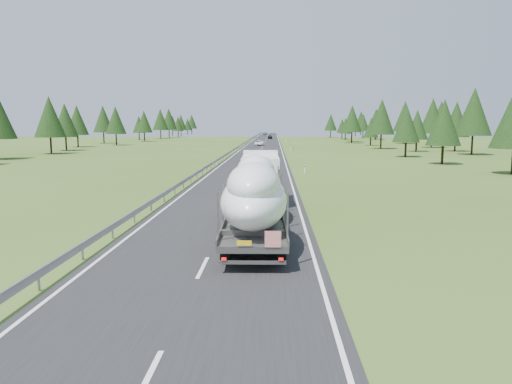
{
  "coord_description": "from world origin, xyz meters",
  "views": [
    {
      "loc": [
        2.84,
        -28.44,
        5.76
      ],
      "look_at": [
        1.89,
        -1.55,
        2.09
      ],
      "focal_mm": 35.0,
      "sensor_mm": 36.0,
      "label": 1
    }
  ],
  "objects_px": {
    "highway_sign": "(294,142)",
    "boat_truck": "(257,186)",
    "distant_car_blue": "(265,134)",
    "distant_car_dark": "(270,137)",
    "distant_van": "(259,143)"
  },
  "relations": [
    {
      "from": "boat_truck",
      "to": "distant_car_dark",
      "type": "distance_m",
      "value": 167.6
    },
    {
      "from": "distant_van",
      "to": "boat_truck",
      "type": "bearing_deg",
      "value": -87.41
    },
    {
      "from": "boat_truck",
      "to": "distant_car_dark",
      "type": "relative_size",
      "value": 4.34
    },
    {
      "from": "highway_sign",
      "to": "distant_car_dark",
      "type": "height_order",
      "value": "highway_sign"
    },
    {
      "from": "highway_sign",
      "to": "distant_van",
      "type": "bearing_deg",
      "value": 107.98
    },
    {
      "from": "highway_sign",
      "to": "boat_truck",
      "type": "distance_m",
      "value": 80.84
    },
    {
      "from": "boat_truck",
      "to": "highway_sign",
      "type": "bearing_deg",
      "value": 86.23
    },
    {
      "from": "boat_truck",
      "to": "distant_car_blue",
      "type": "xyz_separation_m",
      "value": [
        -3.69,
        238.81,
        -1.56
      ]
    },
    {
      "from": "boat_truck",
      "to": "distant_car_dark",
      "type": "height_order",
      "value": "boat_truck"
    },
    {
      "from": "highway_sign",
      "to": "boat_truck",
      "type": "xyz_separation_m",
      "value": [
        -5.31,
        -80.66,
        0.48
      ]
    },
    {
      "from": "distant_car_dark",
      "to": "highway_sign",
      "type": "bearing_deg",
      "value": -87.84
    },
    {
      "from": "boat_truck",
      "to": "distant_car_dark",
      "type": "bearing_deg",
      "value": 90.19
    },
    {
      "from": "distant_van",
      "to": "highway_sign",
      "type": "bearing_deg",
      "value": -71.01
    },
    {
      "from": "highway_sign",
      "to": "boat_truck",
      "type": "relative_size",
      "value": 0.13
    },
    {
      "from": "highway_sign",
      "to": "distant_car_blue",
      "type": "bearing_deg",
      "value": 93.26
    }
  ]
}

